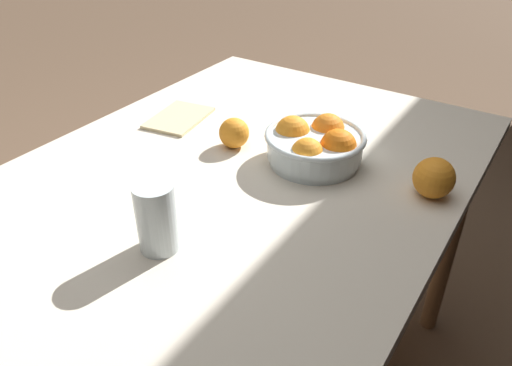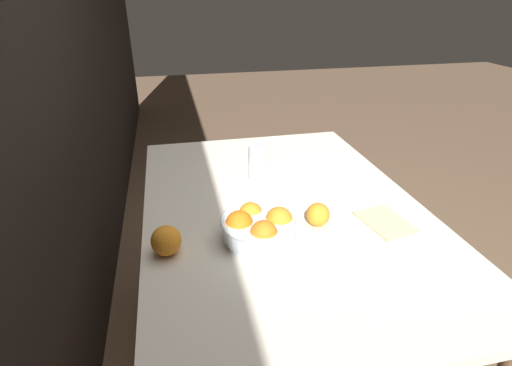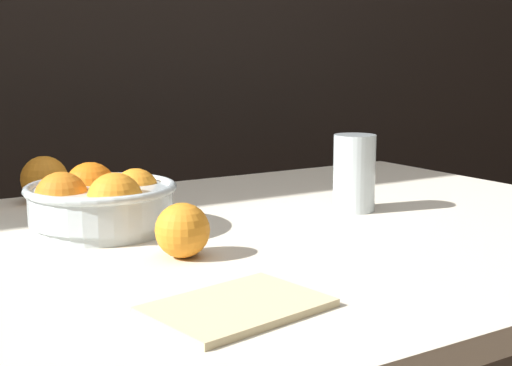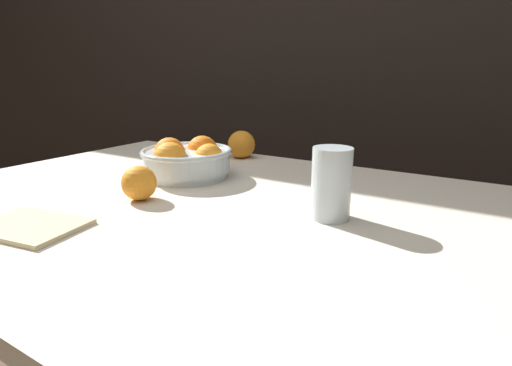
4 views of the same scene
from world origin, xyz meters
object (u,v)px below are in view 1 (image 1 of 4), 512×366
Objects in this scene: fruit_bowl at (315,144)px; orange_loose_near_bowl at (434,178)px; juice_glass at (157,220)px; orange_loose_front at (234,133)px.

fruit_bowl is 0.25m from orange_loose_near_bowl.
juice_glass is 0.53m from orange_loose_near_bowl.
juice_glass is at bearing 15.79° from orange_loose_front.
orange_loose_front is (0.04, -0.19, -0.01)m from fruit_bowl.
juice_glass is (0.40, -0.08, 0.01)m from fruit_bowl.
juice_glass reaches higher than fruit_bowl.
fruit_bowl is 0.41m from juice_glass.
orange_loose_front is (0.05, -0.44, -0.01)m from orange_loose_near_bowl.
juice_glass is 0.37m from orange_loose_front.
orange_loose_front is (-0.36, -0.10, -0.02)m from juice_glass.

